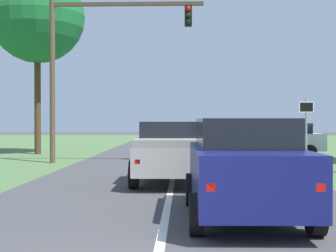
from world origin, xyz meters
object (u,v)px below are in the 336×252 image
object	(u,v)px
crossing_suv_far	(279,139)
pickup_truck_lead	(171,151)
traffic_light	(91,51)
keep_moving_sign	(306,123)
red_suv_near	(244,165)
extra_tree_1	(37,16)

from	to	relation	value
crossing_suv_far	pickup_truck_lead	bearing A→B (deg)	-117.13
traffic_light	keep_moving_sign	distance (m)	9.78
traffic_light	keep_moving_sign	xyz separation A→B (m)	(9.10, -1.51, -3.23)
pickup_truck_lead	keep_moving_sign	bearing A→B (deg)	42.57
traffic_light	crossing_suv_far	bearing A→B (deg)	23.69
red_suv_near	traffic_light	size ratio (longest dim) A/B	0.61
traffic_light	crossing_suv_far	size ratio (longest dim) A/B	1.68
pickup_truck_lead	crossing_suv_far	bearing A→B (deg)	62.87
extra_tree_1	traffic_light	bearing A→B (deg)	-52.95
keep_moving_sign	red_suv_near	bearing A→B (deg)	-110.41
red_suv_near	traffic_light	world-z (taller)	traffic_light
red_suv_near	traffic_light	distance (m)	13.47
red_suv_near	crossing_suv_far	xyz separation A→B (m)	(3.78, 15.71, -0.11)
red_suv_near	extra_tree_1	world-z (taller)	extra_tree_1
pickup_truck_lead	extra_tree_1	xyz separation A→B (m)	(-7.80, 11.81, 6.76)
traffic_light	red_suv_near	bearing A→B (deg)	-65.68
red_suv_near	traffic_light	xyz separation A→B (m)	(-5.30, 11.73, 3.97)
extra_tree_1	keep_moving_sign	bearing A→B (deg)	-27.61
pickup_truck_lead	keep_moving_sign	size ratio (longest dim) A/B	1.81
crossing_suv_far	extra_tree_1	world-z (taller)	extra_tree_1
traffic_light	crossing_suv_far	distance (m)	10.72
pickup_truck_lead	crossing_suv_far	distance (m)	11.70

